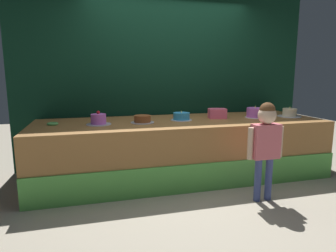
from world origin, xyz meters
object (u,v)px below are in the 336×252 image
(pink_box, at_px, (217,113))
(cake_right, at_px, (255,113))
(cake_far_left, at_px, (99,120))
(cake_center, at_px, (181,117))
(cake_left, at_px, (142,119))
(child_figure, at_px, (266,138))
(donut, at_px, (53,124))
(cake_far_right, at_px, (290,113))

(pink_box, xyz_separation_m, cake_right, (0.55, -0.09, 0.00))
(cake_far_left, xyz_separation_m, cake_center, (1.10, 0.07, -0.01))
(pink_box, distance_m, cake_left, 1.11)
(cake_left, bearing_deg, cake_far_left, -179.75)
(child_figure, xyz_separation_m, pink_box, (-0.08, 1.08, 0.14))
(cake_left, bearing_deg, pink_box, 6.20)
(cake_right, bearing_deg, cake_center, 177.93)
(donut, xyz_separation_m, cake_left, (1.10, -0.12, 0.03))
(cake_far_left, bearing_deg, cake_right, 0.82)
(donut, distance_m, cake_right, 2.75)
(cake_far_left, relative_size, cake_left, 1.01)
(donut, distance_m, cake_far_left, 0.56)
(child_figure, height_order, cake_right, child_figure)
(donut, height_order, cake_far_left, cake_far_left)
(donut, height_order, cake_center, cake_center)
(cake_far_right, bearing_deg, child_figure, -136.96)
(donut, distance_m, cake_center, 1.65)
(pink_box, xyz_separation_m, cake_center, (-0.55, -0.05, -0.02))
(pink_box, bearing_deg, cake_center, -174.75)
(cake_far_left, height_order, cake_far_right, cake_far_left)
(donut, distance_m, cake_left, 1.11)
(child_figure, xyz_separation_m, cake_far_left, (-1.73, 0.96, 0.13))
(cake_far_left, height_order, cake_right, cake_right)
(donut, xyz_separation_m, cake_far_right, (3.30, -0.13, 0.04))
(child_figure, height_order, donut, child_figure)
(child_figure, height_order, cake_far_right, child_figure)
(cake_far_left, height_order, cake_center, cake_far_left)
(cake_center, relative_size, cake_far_right, 0.87)
(child_figure, bearing_deg, cake_right, 64.67)
(cake_left, bearing_deg, donut, 173.88)
(donut, xyz_separation_m, cake_right, (2.75, -0.09, 0.05))
(cake_left, relative_size, cake_center, 1.04)
(cake_far_left, relative_size, cake_far_right, 0.91)
(donut, height_order, cake_right, cake_right)
(child_figure, bearing_deg, cake_center, 121.39)
(child_figure, relative_size, cake_left, 3.64)
(child_figure, height_order, cake_left, child_figure)
(cake_right, bearing_deg, cake_far_left, -179.18)
(cake_center, bearing_deg, cake_left, -172.86)
(pink_box, distance_m, cake_center, 0.55)
(cake_right, relative_size, cake_far_right, 0.84)
(donut, xyz_separation_m, cake_far_left, (0.55, -0.12, 0.05))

